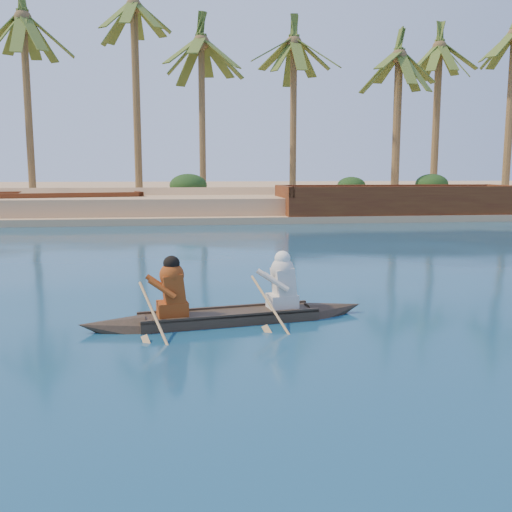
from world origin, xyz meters
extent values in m
plane|color=navy|center=(0.00, 0.00, 0.00)|extent=(160.00, 160.00, 0.00)
cube|color=tan|center=(0.00, 26.00, 0.12)|extent=(150.00, 8.00, 0.50)
cube|color=tan|center=(0.00, 48.00, 0.55)|extent=(150.00, 50.00, 1.50)
cube|color=#623215|center=(-6.45, 27.00, 0.41)|extent=(11.57, 5.90, 1.38)
cube|color=#623215|center=(14.00, 24.37, 0.52)|extent=(13.76, 4.63, 1.72)
camera|label=1|loc=(1.67, -7.53, 2.80)|focal=40.00mm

